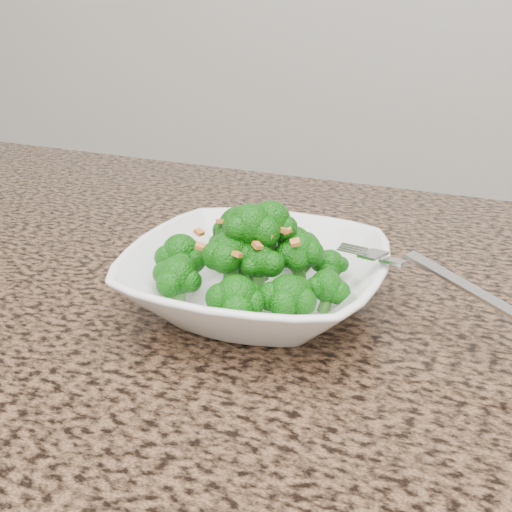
% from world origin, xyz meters
% --- Properties ---
extents(granite_counter, '(1.64, 1.04, 0.03)m').
position_xyz_m(granite_counter, '(0.00, 0.30, 0.89)').
color(granite_counter, brown).
rests_on(granite_counter, cabinet).
extents(bowl, '(0.24, 0.24, 0.05)m').
position_xyz_m(bowl, '(-0.01, 0.41, 0.93)').
color(bowl, white).
rests_on(bowl, granite_counter).
extents(broccoli_pile, '(0.20, 0.20, 0.06)m').
position_xyz_m(broccoli_pile, '(-0.01, 0.41, 0.99)').
color(broccoli_pile, '#12650B').
rests_on(broccoli_pile, bowl).
extents(garlic_topping, '(0.12, 0.12, 0.01)m').
position_xyz_m(garlic_topping, '(-0.01, 0.41, 1.02)').
color(garlic_topping, orange).
rests_on(garlic_topping, broccoli_pile).
extents(fork, '(0.17, 0.09, 0.01)m').
position_xyz_m(fork, '(0.10, 0.42, 0.96)').
color(fork, silver).
rests_on(fork, bowl).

